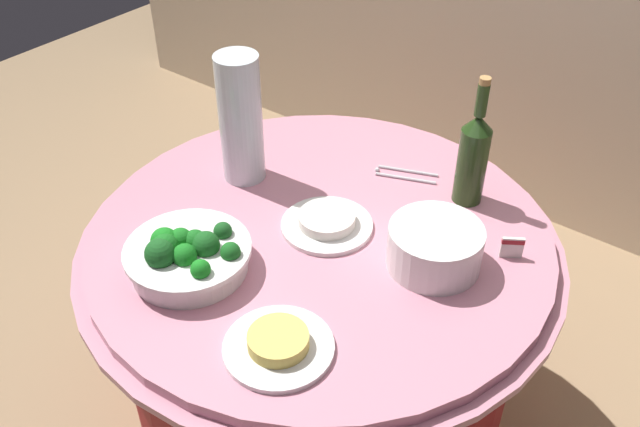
{
  "coord_description": "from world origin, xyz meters",
  "views": [
    {
      "loc": [
        0.77,
        -1.01,
        1.78
      ],
      "look_at": [
        0.0,
        0.0,
        0.79
      ],
      "focal_mm": 38.7,
      "sensor_mm": 36.0,
      "label": 1
    }
  ],
  "objects": [
    {
      "name": "label_placard_front",
      "position": [
        0.4,
        0.19,
        0.77
      ],
      "size": [
        0.05,
        0.03,
        0.05
      ],
      "color": "white",
      "rests_on": "buffet_table"
    },
    {
      "name": "decorative_fruit_vase",
      "position": [
        -0.3,
        0.06,
        0.89
      ],
      "size": [
        0.11,
        0.11,
        0.34
      ],
      "color": "silver",
      "rests_on": "buffet_table"
    },
    {
      "name": "plate_stack",
      "position": [
        0.27,
        0.06,
        0.79
      ],
      "size": [
        0.21,
        0.21,
        0.1
      ],
      "color": "white",
      "rests_on": "buffet_table"
    },
    {
      "name": "broccoli_bowl",
      "position": [
        -0.15,
        -0.29,
        0.78
      ],
      "size": [
        0.28,
        0.28,
        0.11
      ],
      "color": "white",
      "rests_on": "buffet_table"
    },
    {
      "name": "ground_plane",
      "position": [
        0.0,
        0.0,
        0.0
      ],
      "size": [
        6.0,
        6.0,
        0.0
      ],
      "primitive_type": "plane",
      "color": "#9E7F5B"
    },
    {
      "name": "wine_bottle",
      "position": [
        0.22,
        0.32,
        0.87
      ],
      "size": [
        0.07,
        0.07,
        0.34
      ],
      "color": "#223C16",
      "rests_on": "buffet_table"
    },
    {
      "name": "food_plate_noodles",
      "position": [
        0.16,
        -0.34,
        0.75
      ],
      "size": [
        0.22,
        0.22,
        0.04
      ],
      "color": "white",
      "rests_on": "buffet_table"
    },
    {
      "name": "buffet_table",
      "position": [
        0.0,
        0.0,
        0.38
      ],
      "size": [
        1.16,
        1.16,
        0.74
      ],
      "color": "maroon",
      "rests_on": "ground_plane"
    },
    {
      "name": "serving_tongs",
      "position": [
        0.04,
        0.32,
        0.74
      ],
      "size": [
        0.17,
        0.1,
        0.01
      ],
      "color": "silver",
      "rests_on": "buffet_table"
    },
    {
      "name": "food_plate_rice",
      "position": [
        0.01,
        0.02,
        0.75
      ],
      "size": [
        0.22,
        0.22,
        0.04
      ],
      "color": "white",
      "rests_on": "buffet_table"
    }
  ]
}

